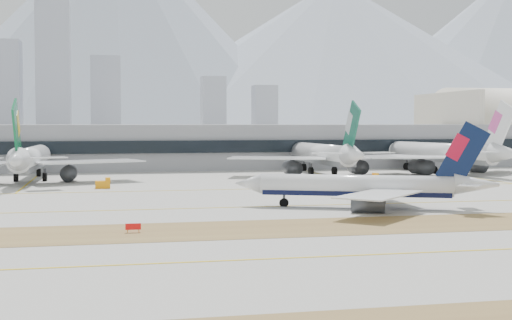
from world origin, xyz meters
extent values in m
plane|color=#A3A198|center=(0.00, 0.00, 0.00)|extent=(3000.00, 3000.00, 0.00)
cube|color=brown|center=(0.00, -32.00, 0.02)|extent=(360.00, 18.00, 0.06)
cube|color=yellow|center=(0.00, -5.00, 0.03)|extent=(360.00, 0.45, 0.04)
cube|color=yellow|center=(0.00, -55.00, 0.03)|extent=(360.00, 0.45, 0.04)
cube|color=yellow|center=(0.00, 30.00, 0.03)|extent=(360.00, 0.45, 0.04)
cylinder|color=white|center=(17.92, -10.59, 4.20)|extent=(33.61, 17.16, 3.82)
cube|color=black|center=(17.92, -10.59, 3.15)|extent=(32.74, 16.36, 1.72)
cone|color=white|center=(-0.59, -2.72, 4.20)|extent=(6.40, 5.60, 3.82)
cone|color=white|center=(37.54, -18.92, 4.67)|extent=(8.63, 6.54, 3.82)
cube|color=white|center=(26.19, -2.61, 3.62)|extent=(8.95, 18.96, 0.23)
cube|color=white|center=(38.14, -13.79, 4.96)|extent=(3.85, 5.62, 0.15)
cylinder|color=#3F4247|center=(23.01, -5.09, 1.53)|extent=(6.47, 4.91, 2.86)
cube|color=#3F4247|center=(23.01, -5.09, 2.67)|extent=(2.34, 1.21, 1.34)
cube|color=white|center=(17.92, -22.08, 3.62)|extent=(19.40, 19.39, 0.23)
cube|color=white|center=(34.26, -22.92, 4.96)|extent=(6.06, 6.26, 0.15)
cylinder|color=#3F4247|center=(17.49, -18.07, 1.53)|extent=(6.47, 4.91, 2.86)
cube|color=#3F4247|center=(17.49, -18.07, 2.67)|extent=(2.34, 1.21, 1.34)
cube|color=#09163D|center=(35.31, -17.98, 10.00)|extent=(8.81, 4.00, 11.95)
cube|color=red|center=(34.42, -17.60, 11.29)|extent=(4.08, 2.05, 5.12)
cylinder|color=#3F4247|center=(5.71, -5.40, 1.14)|extent=(0.46, 0.46, 2.29)
cylinder|color=black|center=(5.71, -5.40, 0.67)|extent=(1.84, 1.29, 1.72)
cylinder|color=#3F4247|center=(17.84, -13.25, 1.14)|extent=(0.46, 0.46, 2.29)
cylinder|color=black|center=(17.84, -13.25, 0.67)|extent=(1.84, 1.29, 1.72)
cylinder|color=#3F4247|center=(19.78, -8.68, 1.14)|extent=(0.46, 0.46, 2.29)
cylinder|color=black|center=(19.78, -8.68, 0.67)|extent=(1.84, 1.29, 1.72)
cylinder|color=white|center=(-46.34, 65.23, 6.27)|extent=(7.24, 43.27, 5.70)
cube|color=slate|center=(-46.34, 65.23, 4.70)|extent=(6.35, 42.38, 2.57)
cone|color=white|center=(-45.45, 90.06, 6.27)|extent=(5.93, 6.78, 5.70)
cone|color=white|center=(-47.29, 38.91, 6.98)|extent=(6.04, 9.77, 5.70)
cube|color=white|center=(-31.19, 58.36, 5.42)|extent=(30.00, 21.12, 0.34)
cube|color=white|center=(-39.82, 40.44, 7.41)|extent=(8.82, 6.22, 0.23)
cylinder|color=#3F4247|center=(-36.21, 61.39, 2.28)|extent=(4.53, 7.33, 4.28)
cube|color=#3F4247|center=(-36.21, 61.39, 3.99)|extent=(0.53, 3.01, 2.00)
cube|color=#0D6034|center=(-47.18, 41.90, 13.75)|extent=(0.94, 11.93, 15.29)
cube|color=gold|center=(-47.14, 43.10, 15.42)|extent=(0.82, 5.39, 6.54)
cylinder|color=#3F4247|center=(-45.76, 81.60, 1.71)|extent=(0.68, 0.68, 3.42)
cylinder|color=black|center=(-45.76, 81.60, 1.00)|extent=(1.09, 2.60, 2.57)
cylinder|color=#3F4247|center=(-50.09, 64.17, 1.71)|extent=(0.68, 0.68, 3.42)
cylinder|color=black|center=(-50.09, 64.17, 1.00)|extent=(1.09, 2.60, 2.57)
cylinder|color=#3F4247|center=(-42.68, 63.90, 1.71)|extent=(0.68, 0.68, 3.42)
cylinder|color=black|center=(-42.68, 63.90, 1.00)|extent=(1.09, 2.60, 2.57)
cylinder|color=white|center=(37.31, 72.40, 6.36)|extent=(7.72, 43.89, 5.78)
cube|color=slate|center=(37.31, 72.40, 4.77)|extent=(6.81, 42.98, 2.60)
cone|color=white|center=(36.19, 97.55, 6.36)|extent=(6.07, 6.92, 5.78)
cone|color=white|center=(38.50, 45.73, 7.08)|extent=(6.20, 9.95, 5.78)
cube|color=white|center=(53.18, 66.69, 5.49)|extent=(30.51, 23.08, 0.35)
cube|color=white|center=(45.92, 47.89, 7.51)|extent=(9.06, 6.82, 0.23)
cylinder|color=#3F4247|center=(47.86, 69.34, 2.31)|extent=(4.65, 7.47, 4.33)
cube|color=#3F4247|center=(47.86, 69.34, 4.04)|extent=(0.57, 3.05, 2.02)
cube|color=white|center=(22.01, 65.30, 5.49)|extent=(30.38, 21.22, 0.35)
cube|color=white|center=(30.92, 47.22, 7.51)|extent=(8.93, 6.25, 0.23)
cylinder|color=#3F4247|center=(27.08, 68.41, 2.31)|extent=(4.65, 7.47, 4.33)
cube|color=#3F4247|center=(27.08, 68.41, 4.04)|extent=(0.57, 3.05, 2.02)
cube|color=#135742|center=(38.37, 48.76, 13.94)|extent=(1.06, 12.09, 15.49)
cube|color=#B2BABC|center=(38.31, 49.98, 15.62)|extent=(0.88, 5.47, 6.63)
cylinder|color=#3F4247|center=(36.57, 88.98, 1.73)|extent=(0.69, 0.69, 3.47)
cylinder|color=black|center=(36.57, 88.98, 1.01)|extent=(1.13, 2.64, 2.60)
cylinder|color=#3F4247|center=(33.61, 71.02, 1.73)|extent=(0.69, 0.69, 3.47)
cylinder|color=black|center=(33.61, 71.02, 1.01)|extent=(1.13, 2.64, 2.60)
cylinder|color=#3F4247|center=(41.12, 71.35, 1.73)|extent=(0.69, 0.69, 3.47)
cylinder|color=black|center=(41.12, 71.35, 1.01)|extent=(1.13, 2.64, 2.60)
cylinder|color=white|center=(75.52, 70.29, 6.44)|extent=(16.38, 44.39, 5.86)
cube|color=slate|center=(75.52, 70.29, 4.83)|extent=(15.32, 43.32, 2.64)
cone|color=white|center=(69.36, 95.06, 6.44)|extent=(7.32, 7.98, 5.86)
cone|color=white|center=(82.06, 44.03, 7.18)|extent=(8.06, 10.97, 5.86)
cube|color=white|center=(92.44, 67.80, 5.57)|extent=(30.33, 26.95, 0.35)
cylinder|color=#3F4247|center=(86.62, 69.37, 2.34)|extent=(6.05, 8.22, 4.39)
cube|color=#3F4247|center=(86.62, 69.37, 4.10)|extent=(1.17, 3.09, 2.05)
cube|color=white|center=(61.75, 60.16, 5.57)|extent=(29.64, 16.69, 0.35)
cube|color=white|center=(74.23, 43.98, 7.62)|extent=(8.48, 4.87, 0.23)
cylinder|color=#3F4247|center=(66.15, 64.27, 2.34)|extent=(6.05, 8.22, 4.39)
cube|color=#3F4247|center=(66.15, 64.27, 4.10)|extent=(1.17, 3.09, 2.05)
cube|color=white|center=(81.32, 47.01, 14.13)|extent=(3.47, 12.01, 15.71)
cube|color=#EA52AB|center=(81.02, 48.20, 15.84)|extent=(1.96, 5.52, 6.72)
cylinder|color=#3F4247|center=(71.46, 86.62, 1.76)|extent=(0.70, 0.70, 3.52)
cylinder|color=black|center=(71.46, 86.62, 1.03)|extent=(1.63, 2.81, 2.64)
cylinder|color=#3F4247|center=(72.13, 68.18, 1.76)|extent=(0.70, 0.70, 3.52)
cylinder|color=black|center=(72.13, 68.18, 1.03)|extent=(1.63, 2.81, 2.64)
cylinder|color=#3F4247|center=(79.52, 70.02, 1.76)|extent=(0.70, 0.70, 3.52)
cylinder|color=black|center=(79.52, 70.02, 1.03)|extent=(1.63, 2.81, 2.64)
cube|color=gray|center=(0.00, 115.00, 7.50)|extent=(280.00, 42.00, 15.00)
cube|color=black|center=(0.00, 93.50, 7.95)|extent=(280.00, 1.20, 4.00)
cube|color=silver|center=(110.00, 135.00, 14.10)|extent=(2.00, 57.00, 27.90)
cube|color=red|center=(-23.22, -32.00, 0.90)|extent=(2.20, 0.15, 0.90)
cylinder|color=orange|center=(-24.02, -32.00, 0.25)|extent=(0.10, 0.10, 0.50)
cylinder|color=orange|center=(-22.42, -32.00, 0.25)|extent=(0.10, 0.10, 0.50)
cube|color=#FF980D|center=(40.58, 39.86, 0.90)|extent=(3.50, 2.00, 1.80)
cube|color=#FF980D|center=(41.78, 39.86, 2.10)|extent=(1.20, 1.80, 1.00)
cylinder|color=black|center=(39.38, 39.06, 0.35)|extent=(0.70, 0.30, 0.70)
cylinder|color=black|center=(39.38, 40.66, 0.35)|extent=(0.70, 0.30, 0.70)
cylinder|color=black|center=(41.78, 39.06, 0.35)|extent=(0.70, 0.30, 0.70)
cylinder|color=black|center=(41.78, 40.66, 0.35)|extent=(0.70, 0.30, 0.70)
cube|color=#FF980D|center=(-27.48, 39.00, 0.90)|extent=(3.50, 2.00, 1.80)
cube|color=#FF980D|center=(-26.28, 39.00, 2.10)|extent=(1.20, 1.80, 1.00)
cylinder|color=black|center=(-28.68, 38.20, 0.35)|extent=(0.70, 0.30, 0.70)
cylinder|color=black|center=(-28.68, 39.80, 0.35)|extent=(0.70, 0.30, 0.70)
cylinder|color=black|center=(-26.28, 38.20, 0.35)|extent=(0.70, 0.30, 0.70)
cylinder|color=black|center=(-26.28, 39.80, 0.35)|extent=(0.70, 0.30, 0.70)
cube|color=#9AA0B0|center=(-105.00, 455.00, 40.00)|extent=(30.00, 27.00, 80.00)
cube|color=#9AA0B0|center=(-65.00, 450.00, 55.00)|extent=(26.00, 23.40, 110.00)
cube|color=#9AA0B0|center=(-25.00, 465.00, 35.00)|extent=(24.00, 21.60, 70.00)
cube|color=#9AA0B0|center=(65.00, 470.00, 27.50)|extent=(20.00, 18.00, 55.00)
cube|color=#9AA0B0|center=(110.00, 470.00, 24.00)|extent=(20.00, 18.00, 48.00)
cone|color=#9EA8B7|center=(0.00, 1400.00, 211.50)|extent=(900.00, 900.00, 470.00)
cone|color=#9EA8B7|center=(480.00, 1390.00, 157.50)|extent=(1120.00, 1120.00, 350.00)
camera|label=1|loc=(-27.22, -133.90, 15.64)|focal=50.00mm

